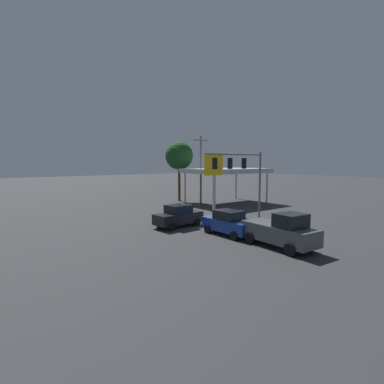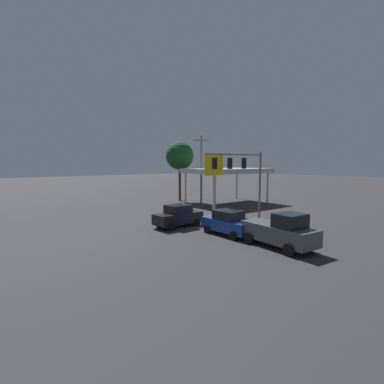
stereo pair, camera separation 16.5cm
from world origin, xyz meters
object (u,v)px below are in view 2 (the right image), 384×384
object	(u,v)px
pickup_parked	(280,231)
sedan_far	(228,223)
street_tree	(180,156)
sedan_waiting	(178,216)
utility_pole	(201,168)
fire_hydrant	(284,217)
traffic_signal_assembly	(241,170)
price_sign	(214,168)

from	to	relation	value
pickup_parked	sedan_far	bearing A→B (deg)	-173.11
street_tree	sedan_waiting	bearing A→B (deg)	54.30
sedan_far	utility_pole	bearing A→B (deg)	146.78
utility_pole	fire_hydrant	distance (m)	15.23
traffic_signal_assembly	utility_pole	xyz separation A→B (m)	(-4.96, -11.94, -0.09)
price_sign	street_tree	xyz separation A→B (m)	(-3.10, -10.86, 1.51)
street_tree	fire_hydrant	distance (m)	19.54
traffic_signal_assembly	sedan_waiting	size ratio (longest dim) A/B	1.60
sedan_far	street_tree	xyz separation A→B (m)	(-8.77, -18.96, 5.55)
traffic_signal_assembly	price_sign	xyz separation A→B (m)	(-1.16, -5.13, 0.05)
sedan_waiting	fire_hydrant	xyz separation A→B (m)	(-9.23, 4.41, -0.51)
utility_pole	price_sign	bearing A→B (deg)	60.84
utility_pole	pickup_parked	bearing A→B (deg)	64.72
sedan_waiting	fire_hydrant	size ratio (longest dim) A/B	5.13
utility_pole	pickup_parked	xyz separation A→B (m)	(9.23, 19.54, -3.74)
traffic_signal_assembly	fire_hydrant	xyz separation A→B (m)	(-3.33, 2.55, -4.51)
pickup_parked	sedan_waiting	size ratio (longest dim) A/B	1.18
price_sign	street_tree	distance (m)	11.40
traffic_signal_assembly	sedan_far	size ratio (longest dim) A/B	1.63
sedan_far	street_tree	bearing A→B (deg)	154.40
price_sign	fire_hydrant	size ratio (longest dim) A/B	7.53
utility_pole	sedan_waiting	distance (m)	15.32
utility_pole	price_sign	size ratio (longest dim) A/B	1.38
price_sign	utility_pole	bearing A→B (deg)	-119.16
pickup_parked	fire_hydrant	xyz separation A→B (m)	(-7.60, -5.05, -0.67)
traffic_signal_assembly	street_tree	distance (m)	16.63
traffic_signal_assembly	fire_hydrant	distance (m)	6.16
street_tree	traffic_signal_assembly	bearing A→B (deg)	75.09
fire_hydrant	price_sign	bearing A→B (deg)	-74.24
sedan_far	fire_hydrant	bearing A→B (deg)	92.20
traffic_signal_assembly	sedan_waiting	bearing A→B (deg)	-17.46
sedan_far	fire_hydrant	distance (m)	7.87
traffic_signal_assembly	utility_pole	world-z (taller)	utility_pole
pickup_parked	sedan_far	distance (m)	4.65
pickup_parked	sedan_far	xyz separation A→B (m)	(0.24, -4.65, -0.16)
fire_hydrant	sedan_waiting	bearing A→B (deg)	-25.52
sedan_far	fire_hydrant	size ratio (longest dim) A/B	5.03
sedan_waiting	fire_hydrant	world-z (taller)	sedan_waiting
price_sign	street_tree	size ratio (longest dim) A/B	0.78
pickup_parked	street_tree	xyz separation A→B (m)	(-8.53, -23.60, 5.39)
sedan_waiting	fire_hydrant	bearing A→B (deg)	150.34
sedan_far	sedan_waiting	bearing A→B (deg)	-164.64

